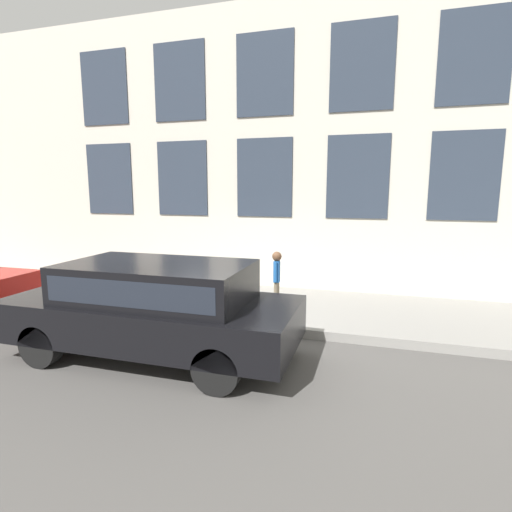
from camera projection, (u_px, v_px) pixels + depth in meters
The scene contains 6 objects.
ground_plane at pixel (222, 330), 7.80m from camera, with size 80.00×80.00×0.00m, color #514F4C.
sidewalk at pixel (246, 304), 9.24m from camera, with size 3.09×60.00×0.17m.
building_facade at pixel (266, 153), 10.26m from camera, with size 0.33×40.00×7.28m.
fire_hydrant at pixel (235, 294), 8.29m from camera, with size 0.34×0.45×0.75m.
person at pixel (277, 275), 8.45m from camera, with size 0.30×0.20×1.25m.
parked_truck_black_near at pixel (154, 303), 6.42m from camera, with size 1.89×4.71×1.57m.
Camera 1 is at (-6.95, -2.77, 2.71)m, focal length 28.00 mm.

